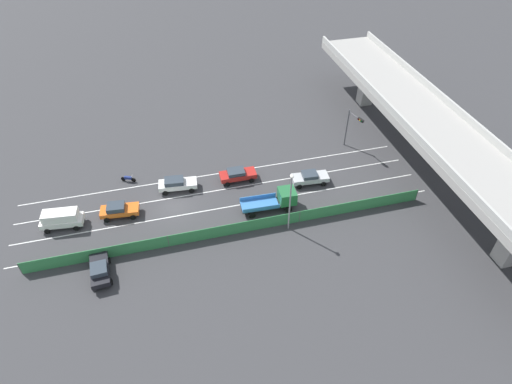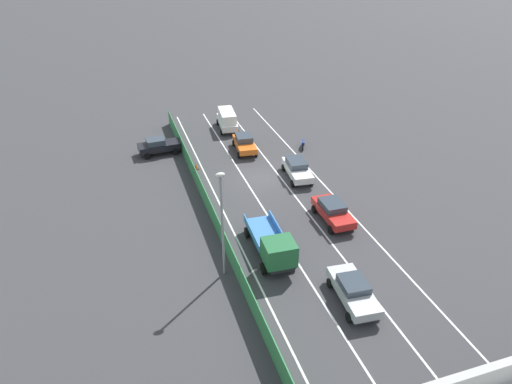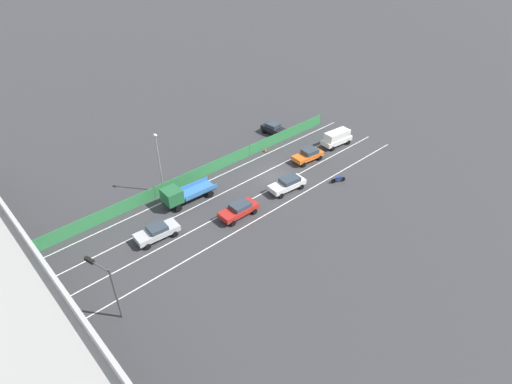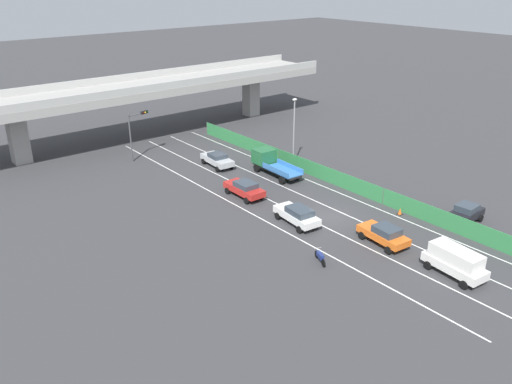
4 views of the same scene
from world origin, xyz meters
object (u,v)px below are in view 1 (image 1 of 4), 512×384
at_px(car_van_white, 61,218).
at_px(motorcycle, 128,179).
at_px(car_sedan_white, 177,184).
at_px(car_taxi_orange, 119,210).
at_px(parked_sedan_dark, 100,270).
at_px(flatbed_truck_blue, 278,199).
at_px(car_sedan_red, 237,174).
at_px(street_lamp, 290,198).
at_px(traffic_light, 352,124).
at_px(car_sedan_silver, 310,177).
at_px(traffic_cone, 146,244).

xyz_separation_m(car_van_white, motorcycle, (-6.21, 7.37, -0.76)).
height_order(car_sedan_white, car_van_white, car_van_white).
height_order(car_taxi_orange, parked_sedan_dark, parked_sedan_dark).
bearing_deg(parked_sedan_dark, car_sedan_white, 141.73).
height_order(flatbed_truck_blue, parked_sedan_dark, flatbed_truck_blue).
relative_size(car_sedan_red, street_lamp, 0.60).
xyz_separation_m(car_taxi_orange, traffic_light, (-5.75, 31.04, 3.03)).
height_order(car_sedan_white, traffic_light, traffic_light).
xyz_separation_m(car_sedan_silver, car_van_white, (0.19, -29.42, 0.35)).
relative_size(car_taxi_orange, car_sedan_white, 0.93).
distance_m(car_sedan_red, traffic_cone, 14.73).
distance_m(car_sedan_silver, car_van_white, 29.42).
bearing_deg(traffic_cone, car_sedan_white, 152.53).
distance_m(car_taxi_orange, parked_sedan_dark, 8.72).
height_order(car_taxi_orange, street_lamp, street_lamp).
distance_m(car_sedan_red, street_lamp, 11.05).
bearing_deg(car_sedan_white, car_sedan_silver, 79.75).
distance_m(car_van_white, traffic_light, 37.78).
xyz_separation_m(car_sedan_red, traffic_cone, (8.46, -12.04, -0.59)).
relative_size(car_van_white, street_lamp, 0.62).
relative_size(car_sedan_silver, parked_sedan_dark, 1.08).
relative_size(car_sedan_white, street_lamp, 0.63).
bearing_deg(car_van_white, car_sedan_red, 98.31).
bearing_deg(car_taxi_orange, car_sedan_red, 101.08).
bearing_deg(car_taxi_orange, street_lamp, 69.26).
relative_size(traffic_light, street_lamp, 0.73).
height_order(car_taxi_orange, flatbed_truck_blue, flatbed_truck_blue).
relative_size(car_sedan_white, motorcycle, 2.63).
distance_m(car_taxi_orange, car_sedan_silver, 23.24).
height_order(car_van_white, traffic_cone, car_van_white).
bearing_deg(car_sedan_red, motorcycle, -103.35).
distance_m(car_van_white, street_lamp, 25.53).
distance_m(car_sedan_red, flatbed_truck_blue, 7.09).
distance_m(car_sedan_white, traffic_cone, 9.67).
bearing_deg(traffic_light, car_van_white, -80.96).
bearing_deg(car_sedan_red, car_taxi_orange, -78.92).
distance_m(car_taxi_orange, street_lamp, 19.83).
distance_m(car_sedan_red, parked_sedan_dark, 20.12).
bearing_deg(car_taxi_orange, motorcycle, 168.80).
height_order(car_van_white, parked_sedan_dark, car_van_white).
height_order(car_sedan_silver, flatbed_truck_blue, flatbed_truck_blue).
height_order(car_taxi_orange, car_sedan_silver, car_taxi_orange).
distance_m(flatbed_truck_blue, parked_sedan_dark, 20.73).
bearing_deg(car_sedan_white, street_lamp, 48.67).
relative_size(car_taxi_orange, traffic_light, 0.80).
bearing_deg(motorcycle, parked_sedan_dark, -12.46).
bearing_deg(car_sedan_silver, car_sedan_white, -100.25).
relative_size(car_taxi_orange, traffic_cone, 6.88).
height_order(car_sedan_white, parked_sedan_dark, parked_sedan_dark).
bearing_deg(traffic_cone, car_taxi_orange, -155.42).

